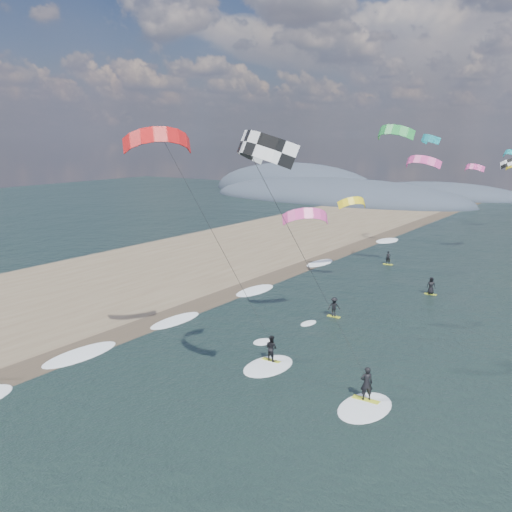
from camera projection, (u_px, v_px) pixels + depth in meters
The scene contains 9 objects.
ground at pixel (132, 444), 27.37m from camera, with size 260.00×260.00×0.00m, color black.
sand_strip at pixel (22, 308), 48.74m from camera, with size 26.00×240.00×0.00m, color brown.
wet_sand_strip at pixel (118, 336), 42.08m from camera, with size 3.00×240.00×0.00m, color #382D23.
coastal_hills at pixel (331, 195), 139.12m from camera, with size 80.00×41.00×15.00m.
kitesurfer_near_a at pixel (268, 194), 27.10m from camera, with size 8.07×9.62×15.23m.
kitesurfer_near_b at pixel (198, 211), 33.09m from camera, with size 6.90×9.30×15.48m.
far_kitesurfers at pixel (378, 290), 51.38m from camera, with size 9.10×21.52×1.66m.
bg_kite_field at pixel (455, 163), 67.15m from camera, with size 15.14×73.25×8.33m.
shoreline_surf at pixel (174, 322), 45.24m from camera, with size 2.40×79.40×0.11m.
Camera 1 is at (19.05, -17.10, 14.53)m, focal length 40.00 mm.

